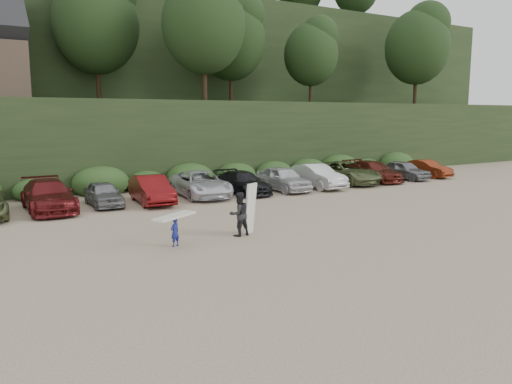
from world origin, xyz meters
TOP-DOWN VIEW (x-y plane):
  - ground at (0.00, 0.00)m, footprint 120.00×120.00m
  - hillside_backdrop at (-0.26, 35.93)m, footprint 90.00×41.50m
  - parked_cars at (1.54, 10.05)m, footprint 39.19×6.16m
  - child_surfer at (-5.92, 0.15)m, footprint 2.04×1.52m
  - adult_surfer at (-2.95, 0.37)m, footprint 1.37×0.76m

SIDE VIEW (x-z plane):
  - ground at x=0.00m, z-range 0.00..0.00m
  - parked_cars at x=1.54m, z-range -0.05..1.58m
  - child_surfer at x=-5.92m, z-range 0.22..1.44m
  - adult_surfer at x=-2.95m, z-range -0.15..2.01m
  - hillside_backdrop at x=-0.26m, z-range -2.78..25.22m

